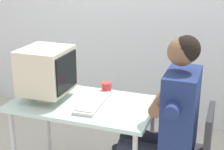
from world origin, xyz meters
TOP-DOWN VIEW (x-y plane):
  - desk at (0.00, 0.00)m, footprint 1.10×0.64m
  - crt_monitor at (-0.29, -0.03)m, footprint 0.36×0.37m
  - keyboard at (0.08, -0.00)m, footprint 0.18×0.48m
  - person_seated at (0.65, -0.02)m, footprint 0.71×0.60m
  - desk_mug at (0.10, 0.24)m, footprint 0.08×0.09m

SIDE VIEW (x-z plane):
  - desk at x=0.00m, z-range 0.30..1.04m
  - person_seated at x=0.65m, z-range 0.05..1.37m
  - keyboard at x=0.08m, z-range 0.74..0.77m
  - desk_mug at x=0.10m, z-range 0.74..0.83m
  - crt_monitor at x=-0.29m, z-range 0.77..1.18m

